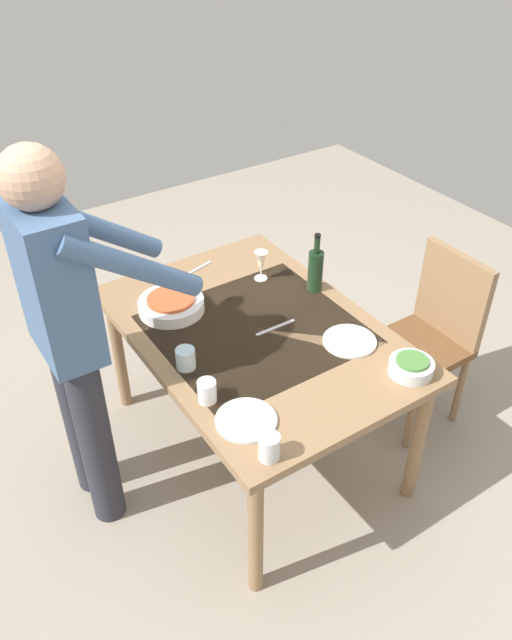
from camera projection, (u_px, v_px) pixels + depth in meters
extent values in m
plane|color=#9E9384|center=(256.00, 444.00, 3.18)|extent=(6.00, 6.00, 0.00)
cube|color=#93704C|center=(256.00, 333.00, 2.76)|extent=(1.43, 0.99, 0.04)
cube|color=#B2B7C1|center=(256.00, 330.00, 2.75)|extent=(0.78, 0.84, 0.00)
cylinder|color=#93704C|center=(418.00, 441.00, 2.74)|extent=(0.06, 0.06, 0.69)
cylinder|color=#93704C|center=(256.00, 302.00, 3.60)|extent=(0.06, 0.06, 0.69)
cylinder|color=#93704C|center=(256.00, 534.00, 2.36)|extent=(0.06, 0.06, 0.69)
cylinder|color=#93704C|center=(119.00, 353.00, 3.22)|extent=(0.06, 0.06, 0.69)
cube|color=brown|center=(419.00, 347.00, 3.10)|extent=(0.40, 0.40, 0.04)
cube|color=#93704C|center=(453.00, 295.00, 3.03)|extent=(0.40, 0.04, 0.45)
cylinder|color=#93704C|center=(460.00, 388.00, 3.19)|extent=(0.04, 0.04, 0.43)
cylinder|color=#93704C|center=(412.00, 352.00, 3.42)|extent=(0.04, 0.04, 0.43)
cylinder|color=#93704C|center=(412.00, 414.00, 3.04)|extent=(0.04, 0.04, 0.43)
cylinder|color=#93704C|center=(365.00, 375.00, 3.27)|extent=(0.04, 0.04, 0.43)
cylinder|color=#2D2D38|center=(79.00, 415.00, 2.74)|extent=(0.14, 0.14, 0.88)
cylinder|color=#2D2D38|center=(96.00, 443.00, 2.60)|extent=(0.14, 0.14, 0.88)
cube|color=#47668E|center=(54.00, 283.00, 2.23)|extent=(0.36, 0.20, 0.60)
sphere|color=tan|center=(30.00, 177.00, 1.99)|extent=(0.22, 0.22, 0.22)
cylinder|color=#47668E|center=(96.00, 228.00, 2.41)|extent=(0.08, 0.52, 0.40)
cylinder|color=#47668E|center=(133.00, 267.00, 2.18)|extent=(0.08, 0.52, 0.40)
cylinder|color=black|center=(315.00, 271.00, 2.95)|extent=(0.07, 0.07, 0.20)
cylinder|color=black|center=(317.00, 245.00, 2.87)|extent=(0.03, 0.03, 0.08)
cylinder|color=black|center=(318.00, 236.00, 2.84)|extent=(0.03, 0.03, 0.02)
cylinder|color=white|center=(261.00, 278.00, 3.08)|extent=(0.06, 0.06, 0.01)
cylinder|color=white|center=(261.00, 272.00, 3.06)|extent=(0.01, 0.01, 0.07)
cone|color=white|center=(261.00, 259.00, 3.02)|extent=(0.07, 0.07, 0.07)
cylinder|color=beige|center=(261.00, 263.00, 3.03)|extent=(0.03, 0.03, 0.03)
cylinder|color=silver|center=(207.00, 391.00, 2.36)|extent=(0.07, 0.07, 0.09)
cylinder|color=silver|center=(186.00, 358.00, 2.52)|extent=(0.08, 0.08, 0.09)
cylinder|color=silver|center=(269.00, 447.00, 2.13)|extent=(0.08, 0.08, 0.10)
cylinder|color=silver|center=(171.00, 305.00, 2.85)|extent=(0.30, 0.30, 0.05)
cylinder|color=#C6562D|center=(171.00, 301.00, 2.84)|extent=(0.22, 0.22, 0.03)
cylinder|color=silver|center=(411.00, 367.00, 2.50)|extent=(0.18, 0.18, 0.05)
cylinder|color=#4C843D|center=(412.00, 363.00, 2.49)|extent=(0.13, 0.13, 0.03)
cylinder|color=silver|center=(350.00, 341.00, 2.67)|extent=(0.23, 0.23, 0.01)
cylinder|color=silver|center=(246.00, 420.00, 2.30)|extent=(0.23, 0.23, 0.01)
cube|color=silver|center=(275.00, 327.00, 2.76)|extent=(0.01, 0.20, 0.00)
cube|color=silver|center=(198.00, 269.00, 3.15)|extent=(0.06, 0.18, 0.00)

